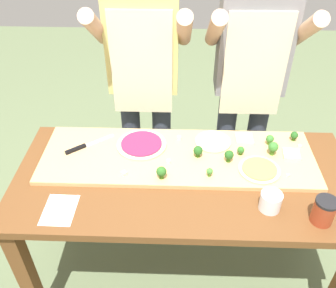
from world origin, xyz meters
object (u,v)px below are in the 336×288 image
Objects in this scene: broccoli_floret_center_right at (273,147)px; broccoli_floret_center_left at (294,136)px; pizza_slice_near_right at (244,139)px; broccoli_floret_front_right at (241,150)px; broccoli_floret_back_right at (210,172)px; cook_left at (144,72)px; sauce_jar at (324,211)px; broccoli_floret_front_mid at (161,172)px; cheese_crumble_a at (168,162)px; cook_right at (250,74)px; prep_table at (184,192)px; broccoli_floret_back_mid at (270,139)px; chefs_knife at (83,146)px; cheese_crumble_e at (300,146)px; pizza_whole_beet_magenta at (142,144)px; pizza_slice_near_left at (291,154)px; flour_cup at (270,202)px; pizza_whole_pesto_green at (259,169)px; broccoli_floret_front_left at (198,151)px; cheese_crumble_c at (288,175)px; cheese_crumble_b at (179,138)px; recipe_note at (60,210)px; broccoli_floret_back_left at (229,155)px; pizza_whole_white_garlic at (213,141)px; cheese_crumble_d at (124,173)px.

broccoli_floret_center_right is 0.18m from broccoli_floret_center_left.
broccoli_floret_front_right is (-0.04, -0.12, 0.02)m from pizza_slice_near_right.
pizza_slice_near_right is 0.35m from broccoli_floret_back_right.
sauce_jar is at bearing -48.33° from cook_left.
cheese_crumble_a is (0.03, 0.11, -0.03)m from broccoli_floret_front_mid.
broccoli_floret_back_right is at bearing -110.92° from cook_right.
broccoli_floret_back_mid reaches higher than prep_table.
chefs_knife is 4.81× the size of broccoli_floret_front_right.
pizza_whole_beet_magenta is at bearing -179.05° from cheese_crumble_e.
pizza_slice_near_left is at bearing -107.24° from broccoli_floret_center_left.
cook_right is (-0.16, 0.51, 0.17)m from pizza_slice_near_left.
broccoli_floret_front_mid is at bearing -160.00° from cheese_crumble_e.
pizza_whole_pesto_green is at bearing 92.92° from flour_cup.
cheese_crumble_e is (0.53, 0.09, -0.03)m from broccoli_floret_front_left.
broccoli_floret_back_mid is 0.16m from cheese_crumble_e.
broccoli_floret_center_left is 4.28× the size of cheese_crumble_c.
recipe_note is (-0.51, -0.49, -0.03)m from cheese_crumble_b.
pizza_slice_near_right is 0.21m from broccoli_floret_back_left.
flour_cup is 0.21m from sauce_jar.
cheese_crumble_b is 0.71m from recipe_note.
broccoli_floret_front_left is at bearing 43.05° from broccoli_floret_front_mid.
pizza_whole_white_garlic is 0.60m from cook_left.
broccoli_floret_back_left is (0.07, -0.15, 0.03)m from pizza_whole_white_garlic.
sauce_jar is (0.45, -0.23, 0.01)m from broccoli_floret_back_right.
chefs_knife reaches higher than pizza_slice_near_left.
cheese_crumble_c is (0.33, -0.25, -0.00)m from pizza_whole_white_garlic.
prep_table is 20.05× the size of pizza_slice_near_left.
broccoli_floret_front_mid is (-0.11, -0.05, 0.17)m from prep_table.
broccoli_floret_center_right reaches higher than cheese_crumble_a.
broccoli_floret_back_mid is 0.60× the size of flour_cup.
pizza_whole_beet_magenta is 0.27m from broccoli_floret_front_mid.
cheese_crumble_c is at bearing -58.75° from pizza_slice_near_right.
pizza_slice_near_left is at bearing 16.63° from broccoli_floret_front_mid.
broccoli_floret_center_right is 0.42m from sauce_jar.
cheese_crumble_a is at bearing -162.25° from broccoli_floret_back_mid.
recipe_note is at bearing -140.99° from cheese_crumble_d.
broccoli_floret_center_left reaches higher than pizza_slice_near_right.
broccoli_floret_front_right is 0.76× the size of broccoli_floret_front_left.
recipe_note is at bearing -158.56° from broccoli_floret_center_right.
pizza_whole_white_garlic is 2.89× the size of broccoli_floret_front_mid.
cook_left is (-0.39, 0.42, 0.17)m from pizza_whole_white_garlic.
cheese_crumble_e is (0.31, 0.07, -0.02)m from broccoli_floret_front_right.
cheese_crumble_d is at bearing -178.66° from cheese_crumble_c.
pizza_whole_pesto_green is 0.12× the size of cook_right.
pizza_slice_near_left is 1.72× the size of broccoli_floret_front_right.
pizza_whole_white_garlic reaches higher than pizza_slice_near_right.
pizza_whole_white_garlic is (0.67, 0.06, 0.00)m from chefs_knife.
flour_cup reaches higher than broccoli_floret_back_right.
pizza_slice_near_left is 1.56× the size of broccoli_floret_center_left.
broccoli_floret_back_right is at bearing -157.92° from pizza_slice_near_left.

